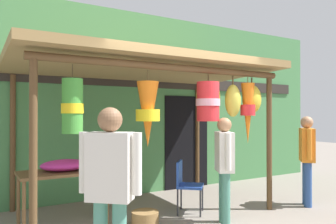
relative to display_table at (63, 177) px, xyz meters
name	(u,v)px	position (x,y,z in m)	size (l,w,h in m)	color
shop_facade	(122,103)	(1.46, 1.30, 1.14)	(10.55, 0.29, 3.66)	#47844C
market_stall_canopy	(153,79)	(1.40, -0.12, 1.49)	(4.25, 2.58, 2.50)	brown
display_table	(63,177)	(0.00, 0.00, 0.00)	(1.23, 0.67, 0.78)	brown
flower_heap_on_table	(66,165)	(0.04, 0.01, 0.17)	(0.69, 0.48, 0.16)	#D13399
folding_chair	(186,182)	(1.87, -0.39, -0.19)	(0.56, 0.56, 0.84)	#2347A8
wicker_basket_by_table	(145,218)	(1.02, -0.61, -0.59)	(0.39, 0.39, 0.20)	olive
customer_foreground	(110,182)	(-0.07, -2.06, 0.29)	(0.47, 0.43, 1.67)	#4C8E7A
shopper_by_bananas	(224,162)	(2.05, -1.14, 0.22)	(0.38, 0.53, 1.56)	#4C8E7A
passerby_at_right	(307,153)	(3.94, -1.12, 0.23)	(0.44, 0.45, 1.57)	#2D5193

